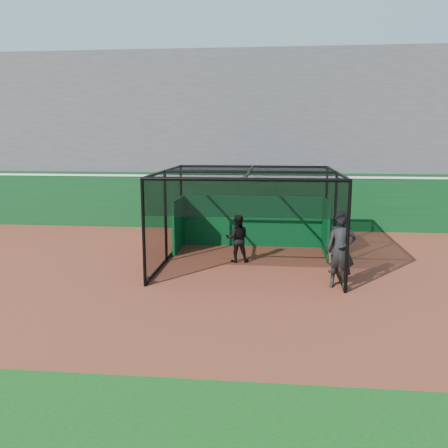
# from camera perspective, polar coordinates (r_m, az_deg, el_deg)

# --- Properties ---
(ground) EXTENTS (120.00, 120.00, 0.00)m
(ground) POSITION_cam_1_polar(r_m,az_deg,el_deg) (13.14, -1.92, -7.60)
(ground) COLOR brown
(ground) RESTS_ON ground
(outfield_wall) EXTENTS (50.00, 0.50, 2.50)m
(outfield_wall) POSITION_cam_1_polar(r_m,az_deg,el_deg) (21.12, 1.21, 2.93)
(outfield_wall) COLOR #0A3B16
(outfield_wall) RESTS_ON ground
(grandstand) EXTENTS (50.00, 7.85, 8.95)m
(grandstand) POSITION_cam_1_polar(r_m,az_deg,el_deg) (24.70, 1.98, 11.45)
(grandstand) COLOR #4C4C4F
(grandstand) RESTS_ON ground
(batting_cage) EXTENTS (5.51, 5.40, 2.98)m
(batting_cage) POSITION_cam_1_polar(r_m,az_deg,el_deg) (15.18, 2.99, 0.66)
(batting_cage) COLOR black
(batting_cage) RESTS_ON ground
(batter) EXTENTS (0.81, 0.66, 1.56)m
(batter) POSITION_cam_1_polar(r_m,az_deg,el_deg) (15.53, 1.63, -1.75)
(batter) COLOR black
(batter) RESTS_ON ground
(on_deck_player) EXTENTS (0.87, 0.68, 2.12)m
(on_deck_player) POSITION_cam_1_polar(r_m,az_deg,el_deg) (13.20, 13.87, -3.05)
(on_deck_player) COLOR black
(on_deck_player) RESTS_ON ground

